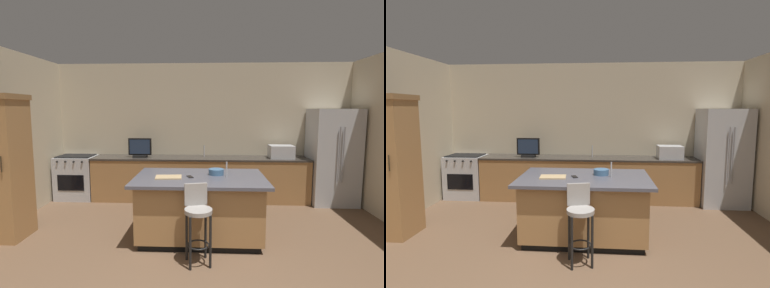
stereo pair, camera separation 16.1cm
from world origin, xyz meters
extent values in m
cube|color=beige|center=(0.00, 4.25, 1.44)|extent=(6.75, 0.12, 2.87)
cube|color=#9E7042|center=(-0.04, 3.87, 0.44)|extent=(4.43, 0.60, 0.87)
cube|color=#332D28|center=(-0.04, 3.87, 0.89)|extent=(4.45, 0.62, 0.04)
cube|color=black|center=(0.00, 2.05, 0.04)|extent=(1.65, 0.96, 0.09)
cube|color=#9E7042|center=(0.00, 2.05, 0.49)|extent=(1.73, 1.04, 0.79)
cube|color=#4C4C56|center=(0.00, 2.05, 0.90)|extent=(1.89, 1.20, 0.04)
cube|color=#B7BABF|center=(2.63, 3.80, 0.96)|extent=(0.87, 0.73, 1.91)
cylinder|color=gray|center=(2.59, 3.41, 1.05)|extent=(0.02, 0.02, 1.05)
cylinder|color=gray|center=(2.67, 3.41, 1.05)|extent=(0.02, 0.02, 1.05)
cube|color=#B7BABF|center=(-2.67, 3.87, 0.45)|extent=(0.78, 0.60, 0.91)
cube|color=black|center=(-2.67, 3.57, 0.41)|extent=(0.55, 0.01, 0.33)
cube|color=black|center=(-2.67, 3.87, 0.92)|extent=(0.71, 0.50, 0.02)
cylinder|color=black|center=(-2.93, 3.56, 0.85)|extent=(0.04, 0.03, 0.04)
cylinder|color=black|center=(-2.76, 3.56, 0.85)|extent=(0.04, 0.03, 0.04)
cylinder|color=black|center=(-2.58, 3.56, 0.85)|extent=(0.04, 0.03, 0.04)
cylinder|color=black|center=(-2.41, 3.56, 0.85)|extent=(0.04, 0.03, 0.04)
cube|color=#9E7042|center=(-2.83, 1.92, 1.06)|extent=(0.51, 0.56, 2.11)
cube|color=brown|center=(-2.83, 1.92, 2.07)|extent=(0.55, 0.60, 0.08)
cylinder|color=#332819|center=(-2.67, 1.62, 1.16)|extent=(0.02, 0.02, 0.22)
cube|color=#B7BABF|center=(1.62, 3.87, 1.04)|extent=(0.48, 0.36, 0.26)
cube|color=black|center=(-1.28, 3.82, 0.93)|extent=(0.29, 0.16, 0.05)
cube|color=black|center=(-1.28, 3.82, 1.13)|extent=(0.48, 0.05, 0.35)
cube|color=#1E2D47|center=(-1.28, 3.79, 1.13)|extent=(0.42, 0.01, 0.30)
cylinder|color=#B2B2B7|center=(0.05, 3.97, 1.03)|extent=(0.02, 0.02, 0.24)
cylinder|color=#B2B2B7|center=(0.39, 2.05, 1.03)|extent=(0.02, 0.02, 0.22)
cylinder|color=gray|center=(0.00, 1.29, 0.68)|extent=(0.34, 0.34, 0.05)
cube|color=gray|center=(-0.04, 1.43, 0.84)|extent=(0.29, 0.10, 0.28)
cylinder|color=black|center=(-0.09, 1.14, 0.33)|extent=(0.03, 0.03, 0.65)
cylinder|color=black|center=(0.15, 1.20, 0.33)|extent=(0.03, 0.03, 0.65)
cylinder|color=black|center=(-0.15, 1.38, 0.33)|extent=(0.03, 0.03, 0.65)
cylinder|color=black|center=(0.09, 1.44, 0.33)|extent=(0.03, 0.03, 0.65)
torus|color=black|center=(0.00, 1.29, 0.25)|extent=(0.28, 0.28, 0.02)
cylinder|color=#3F668C|center=(0.24, 2.18, 0.97)|extent=(0.23, 0.23, 0.09)
cube|color=black|center=(-0.14, 2.01, 0.93)|extent=(0.12, 0.16, 0.01)
cube|color=black|center=(0.26, 2.16, 0.93)|extent=(0.13, 0.17, 0.02)
cube|color=tan|center=(-0.45, 1.95, 0.93)|extent=(0.39, 0.28, 0.02)
camera|label=1|loc=(0.09, -2.12, 1.90)|focal=27.29mm
camera|label=2|loc=(0.25, -2.11, 1.90)|focal=27.29mm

